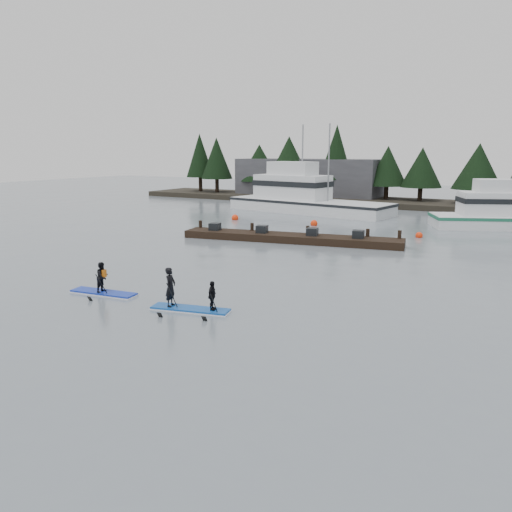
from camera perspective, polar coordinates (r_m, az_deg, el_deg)
The scene contains 12 objects.
ground at distance 18.97m, azimuth -9.04°, elevation -6.51°, with size 160.00×160.00×0.00m, color slate.
far_shore at distance 57.41m, azimuth 18.13°, elevation 5.66°, with size 70.00×8.00×0.60m, color #2D281E.
treeline at distance 57.44m, azimuth 18.11°, elevation 5.36°, with size 60.00×4.00×8.00m, color black, non-canonical shape.
waterfront_building at distance 63.39m, azimuth 6.04°, elevation 8.71°, with size 18.00×6.00×5.00m, color #4C4C51.
fishing_boat_large at distance 50.21m, azimuth 5.53°, elevation 5.85°, with size 17.11×7.13×9.48m.
fishing_boat_medium at distance 44.21m, azimuth 27.19°, elevation 3.56°, with size 13.11×8.37×7.81m.
floating_dock at distance 33.51m, azimuth 3.93°, elevation 2.07°, with size 14.79×1.97×0.49m, color black.
buoy_d at distance 36.91m, azimuth 18.12°, elevation 2.03°, with size 0.49×0.49×0.49m, color #FF340C.
buoy_a at distance 44.25m, azimuth -2.41°, elevation 4.16°, with size 0.61×0.61×0.61m, color #FF340C.
buoy_b at distance 41.08m, azimuth 6.64°, elevation 3.49°, with size 0.58×0.58×0.58m, color #FF340C.
paddleboard_solo at distance 22.06m, azimuth -17.10°, elevation -2.94°, with size 3.04×1.19×1.85m.
paddleboard_duo at distance 19.12m, azimuth -7.80°, elevation -4.60°, with size 3.13×1.50×2.15m.
Camera 1 is at (11.35, -13.99, 5.94)m, focal length 35.00 mm.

